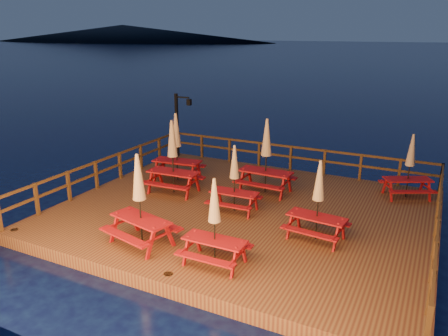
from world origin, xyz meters
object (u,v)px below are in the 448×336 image
(picnic_table_1, at_px, (266,155))
(picnic_table_2, at_px, (215,221))
(picnic_table_0, at_px, (140,199))
(lamp_post, at_px, (180,120))

(picnic_table_1, bearing_deg, picnic_table_2, -80.15)
(picnic_table_1, bearing_deg, picnic_table_0, -104.45)
(lamp_post, xyz_separation_m, picnic_table_2, (6.19, -8.19, -0.58))
(picnic_table_0, relative_size, picnic_table_2, 1.13)
(picnic_table_0, xyz_separation_m, picnic_table_1, (1.58, 5.44, 0.07))
(picnic_table_2, bearing_deg, picnic_table_0, 178.35)
(picnic_table_2, bearing_deg, picnic_table_1, 97.66)
(picnic_table_1, xyz_separation_m, picnic_table_2, (0.78, -5.49, -0.23))
(lamp_post, xyz_separation_m, picnic_table_1, (5.41, -2.70, -0.35))
(lamp_post, height_order, picnic_table_0, lamp_post)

